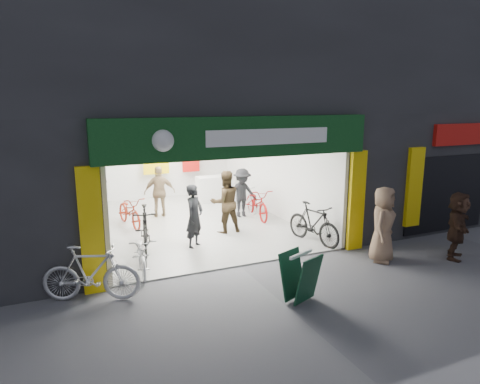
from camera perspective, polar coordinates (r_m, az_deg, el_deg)
ground at (r=10.22m, az=0.05°, el=-9.93°), size 60.00×60.00×0.00m
building at (r=14.46m, az=-4.78°, el=13.95°), size 17.00×10.27×8.00m
bike_left_front at (r=10.00m, az=-12.97°, el=-8.03°), size 0.77×1.74×0.89m
bike_left_midfront at (r=11.36m, az=-12.53°, el=-4.85°), size 0.90×2.00×1.16m
bike_left_midback at (r=13.65m, az=-14.51°, el=-2.52°), size 0.94×1.91×0.96m
bike_left_back at (r=15.48m, az=-18.32°, el=-0.63°), size 0.87×2.03×1.18m
bike_right_front at (r=11.80m, az=9.76°, el=-4.17°), size 0.91×1.94×1.13m
bike_right_mid at (r=14.14m, az=2.28°, el=-1.50°), size 0.89×2.01×1.03m
bike_right_back at (r=14.94m, az=0.48°, el=-0.86°), size 0.76×1.68×0.98m
parked_bike at (r=8.88m, az=-19.24°, el=-10.18°), size 1.95×1.17×1.13m
customer_a at (r=11.28m, az=-6.10°, el=-3.28°), size 0.74×0.72×1.71m
customer_b at (r=12.47m, az=-1.97°, el=-1.38°), size 0.92×0.73×1.86m
customer_c at (r=14.12m, az=0.28°, el=-0.20°), size 1.12×0.70×1.66m
customer_d at (r=14.38m, az=-10.66°, el=-0.03°), size 1.07×0.57×1.74m
pedestrian_near at (r=10.85m, az=18.52°, el=-4.11°), size 1.07×1.01×1.84m
pedestrian_far at (r=11.76m, az=27.00°, el=-4.01°), size 1.52×1.36×1.68m
sandwich_board at (r=8.47m, az=8.03°, el=-10.99°), size 0.80×0.81×0.95m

